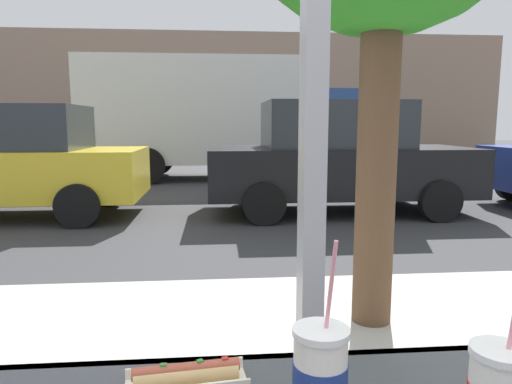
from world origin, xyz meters
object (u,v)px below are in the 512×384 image
object	(u,v)px
hotdog_tray_near	(187,376)
box_truck	(218,115)
soda_cup_left	(320,374)
parked_car_yellow	(10,162)
parked_car_black	(337,158)

from	to	relation	value
hotdog_tray_near	box_truck	bearing A→B (deg)	89.32
soda_cup_left	box_truck	size ratio (longest dim) A/B	0.05
parked_car_yellow	box_truck	size ratio (longest dim) A/B	0.56
hotdog_tray_near	box_truck	size ratio (longest dim) A/B	0.03
hotdog_tray_near	parked_car_yellow	distance (m)	7.46
hotdog_tray_near	soda_cup_left	bearing A→B (deg)	-28.91
parked_car_black	box_truck	size ratio (longest dim) A/B	0.59
soda_cup_left	hotdog_tray_near	size ratio (longest dim) A/B	1.33
hotdog_tray_near	parked_car_black	size ratio (longest dim) A/B	0.06
hotdog_tray_near	parked_car_yellow	size ratio (longest dim) A/B	0.06
soda_cup_left	hotdog_tray_near	xyz separation A→B (m)	(-0.24, 0.13, -0.07)
soda_cup_left	parked_car_black	world-z (taller)	parked_car_black
soda_cup_left	box_truck	world-z (taller)	box_truck
hotdog_tray_near	parked_car_black	bearing A→B (deg)	72.96
hotdog_tray_near	parked_car_black	distance (m)	7.07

